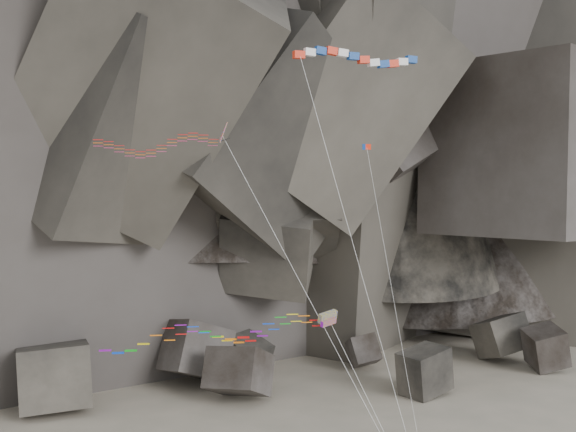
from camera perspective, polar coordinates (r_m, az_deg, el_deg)
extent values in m
cube|color=#47423F|center=(95.11, 19.66, -10.16)|extent=(5.57, 5.59, 5.89)
cube|color=#47423F|center=(78.44, -3.93, -12.88)|extent=(8.30, 8.61, 6.49)
cube|color=#47423F|center=(98.33, 16.50, -9.64)|extent=(6.77, 6.71, 6.64)
cube|color=#47423F|center=(84.11, -7.27, -11.32)|extent=(9.05, 8.56, 8.31)
cube|color=#47423F|center=(81.63, 10.73, -12.18)|extent=(6.68, 5.82, 5.42)
cube|color=#47423F|center=(79.14, -17.98, -12.23)|extent=(7.80, 8.31, 7.17)
cube|color=#47423F|center=(85.98, -3.32, -11.54)|extent=(6.63, 7.06, 5.65)
cube|color=#47423F|center=(90.75, 5.99, -10.99)|extent=(3.93, 4.31, 4.87)
cylinder|color=silver|center=(46.13, 3.08, -9.16)|extent=(12.22, 6.50, 24.99)
cube|color=red|center=(46.91, 0.87, 12.62)|extent=(0.74, 0.53, 0.47)
cube|color=white|center=(47.18, 1.73, 12.80)|extent=(0.78, 0.54, 0.52)
cube|color=navy|center=(47.40, 2.59, 12.91)|extent=(0.80, 0.54, 0.55)
cube|color=red|center=(47.59, 3.46, 12.88)|extent=(0.80, 0.54, 0.56)
cube|color=white|center=(47.77, 4.32, 12.72)|extent=(0.78, 0.54, 0.53)
cube|color=navy|center=(47.97, 5.16, 12.46)|extent=(0.75, 0.53, 0.48)
cube|color=red|center=(48.21, 5.98, 12.17)|extent=(0.77, 0.54, 0.51)
cube|color=white|center=(48.51, 6.77, 11.93)|extent=(0.79, 0.54, 0.55)
cube|color=navy|center=(48.88, 7.53, 11.81)|extent=(0.80, 0.54, 0.56)
cube|color=red|center=(49.30, 8.27, 11.82)|extent=(0.79, 0.54, 0.54)
cube|color=white|center=(49.75, 8.99, 11.93)|extent=(0.76, 0.54, 0.49)
cube|color=navy|center=(50.21, 9.70, 12.08)|extent=(0.76, 0.54, 0.50)
cylinder|color=silver|center=(45.58, 6.25, -6.09)|extent=(7.52, 4.78, 30.04)
cube|color=yellow|center=(44.40, 3.15, -7.95)|extent=(1.37, 1.08, 0.78)
cube|color=#0CB219|center=(44.28, 3.22, -8.37)|extent=(1.14, 0.85, 0.54)
cylinder|color=silver|center=(46.45, 7.44, -16.28)|extent=(6.52, 1.82, 13.79)
cube|color=red|center=(48.56, 6.24, 5.45)|extent=(0.58, 0.10, 0.37)
cube|color=navy|center=(48.51, 6.02, 5.46)|extent=(0.21, 0.07, 0.38)
cylinder|color=silver|center=(47.47, 8.83, -9.27)|extent=(2.61, 5.76, 24.28)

